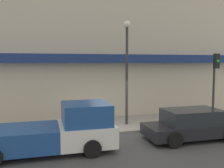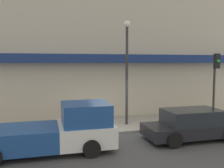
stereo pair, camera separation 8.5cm
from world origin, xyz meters
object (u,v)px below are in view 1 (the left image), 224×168
at_px(fire_hydrant, 41,128).
at_px(traffic_light, 215,76).
at_px(street_lamp, 127,60).
at_px(parked_car, 192,124).
at_px(pickup_truck, 55,131).

relative_size(fire_hydrant, traffic_light, 0.15).
bearing_deg(street_lamp, fire_hydrant, -170.45).
distance_m(parked_car, traffic_light, 3.80).
height_order(fire_hydrant, traffic_light, traffic_light).
bearing_deg(parked_car, street_lamp, 126.63).
bearing_deg(traffic_light, parked_car, -144.08).
relative_size(pickup_truck, parked_car, 1.25).
xyz_separation_m(parked_car, fire_hydrant, (-6.56, 2.12, -0.25)).
height_order(parked_car, street_lamp, street_lamp).
distance_m(street_lamp, traffic_light, 4.90).
xyz_separation_m(parked_car, traffic_light, (2.58, 1.87, 2.07)).
distance_m(pickup_truck, fire_hydrant, 2.22).
bearing_deg(fire_hydrant, pickup_truck, -76.22).
bearing_deg(pickup_truck, parked_car, 0.65).
xyz_separation_m(parked_car, street_lamp, (-2.14, 2.86, 2.90)).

